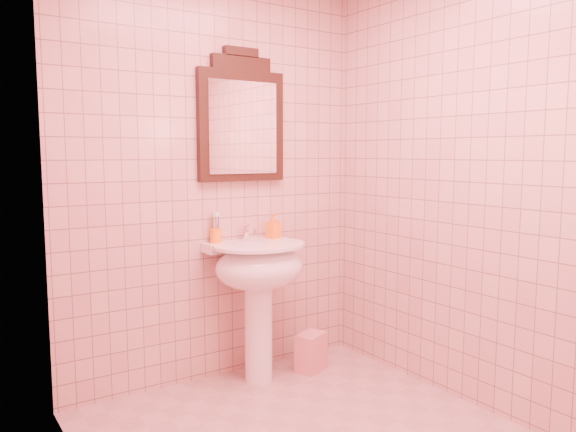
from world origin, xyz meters
TOP-DOWN VIEW (x-y plane):
  - back_wall at (0.00, 1.10)m, footprint 2.00×0.02m
  - pedestal_sink at (0.16, 0.87)m, footprint 0.58×0.58m
  - faucet at (0.16, 1.01)m, footprint 0.04×0.16m
  - mirror at (0.16, 1.07)m, footprint 0.59×0.06m
  - toothbrush_cup at (-0.03, 1.05)m, footprint 0.07×0.07m
  - soap_dispenser at (0.35, 1.00)m, footprint 0.09×0.09m
  - towel at (0.53, 0.83)m, footprint 0.24×0.20m

SIDE VIEW (x-z plane):
  - towel at x=0.53m, z-range 0.00..0.25m
  - pedestal_sink at x=0.16m, z-range 0.23..1.09m
  - toothbrush_cup at x=-0.03m, z-range 0.83..0.99m
  - faucet at x=0.16m, z-range 0.87..0.97m
  - soap_dispenser at x=0.35m, z-range 0.86..1.02m
  - back_wall at x=0.00m, z-range 0.00..2.50m
  - mirror at x=0.16m, z-range 1.20..2.02m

